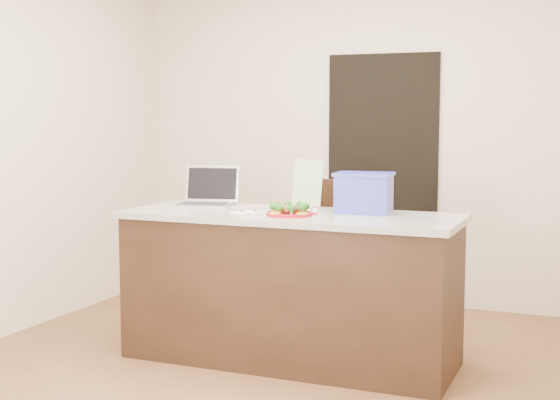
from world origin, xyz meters
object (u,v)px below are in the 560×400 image
at_px(napkin, 246,212).
at_px(chair, 319,246).
at_px(yogurt_bottle, 315,213).
at_px(laptop, 208,195).
at_px(island, 290,287).
at_px(plate, 290,214).
at_px(blue_box, 364,193).

bearing_deg(napkin, chair, 77.57).
bearing_deg(yogurt_bottle, laptop, 160.46).
relative_size(island, plate, 7.37).
relative_size(island, yogurt_bottle, 33.75).
bearing_deg(napkin, island, 22.22).
height_order(napkin, blue_box, blue_box).
relative_size(island, napkin, 13.90).
height_order(plate, blue_box, blue_box).
distance_m(yogurt_bottle, blue_box, 0.37).
bearing_deg(yogurt_bottle, napkin, 176.78).
bearing_deg(napkin, laptop, 145.44).
relative_size(laptop, blue_box, 1.14).
xyz_separation_m(plate, blue_box, (0.37, 0.28, 0.11)).
xyz_separation_m(yogurt_bottle, blue_box, (0.21, 0.30, 0.10)).
bearing_deg(blue_box, plate, -146.83).
height_order(plate, yogurt_bottle, yogurt_bottle).
xyz_separation_m(napkin, yogurt_bottle, (0.46, -0.03, 0.02)).
height_order(napkin, laptop, laptop).
relative_size(blue_box, chair, 0.34).
xyz_separation_m(napkin, laptop, (-0.41, 0.28, 0.07)).
distance_m(plate, blue_box, 0.48).
height_order(island, blue_box, blue_box).
bearing_deg(island, yogurt_bottle, -31.70).
relative_size(plate, napkin, 1.89).
distance_m(island, laptop, 0.86).
relative_size(island, laptop, 5.05).
xyz_separation_m(napkin, blue_box, (0.66, 0.27, 0.12)).
relative_size(napkin, laptop, 0.36).
xyz_separation_m(plate, yogurt_bottle, (0.16, -0.01, 0.01)).
xyz_separation_m(laptop, blue_box, (1.07, -0.01, 0.05)).
xyz_separation_m(island, blue_box, (0.41, 0.17, 0.58)).
height_order(napkin, yogurt_bottle, yogurt_bottle).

